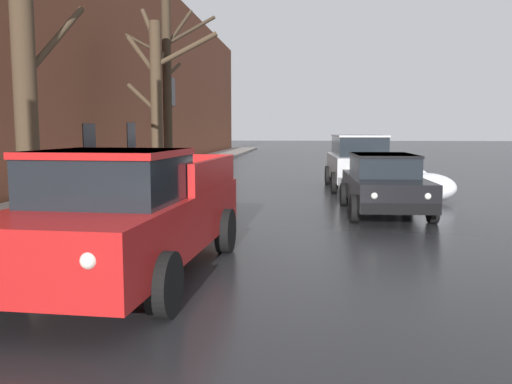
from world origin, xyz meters
name	(u,v)px	position (x,y,z in m)	size (l,w,h in m)	color
left_sidewalk_slab	(88,195)	(-5.70, 18.00, 0.08)	(2.44, 80.00, 0.16)	gray
brick_townhouse_facade	(24,27)	(-7.42, 18.01, 4.95)	(0.63, 80.00, 9.91)	brown
snow_bank_along_left_kerb	(404,176)	(4.20, 22.53, 0.34)	(1.68, 1.14, 0.69)	white
snow_bank_mid_block_left	(148,189)	(-3.87, 18.01, 0.27)	(1.68, 1.13, 0.56)	white
snow_bank_near_corner_right	(391,165)	(4.59, 28.28, 0.36)	(2.45, 1.37, 0.74)	white
snow_bank_along_right_kerb	(189,173)	(-4.00, 24.03, 0.26)	(2.54, 1.09, 0.53)	white
snow_bank_far_right_pile	(426,188)	(4.03, 17.96, 0.40)	(1.67, 1.36, 0.81)	white
bare_tree_second_along_sidewalk	(27,49)	(-4.54, 12.70, 3.51)	(3.35, 2.86, 6.50)	#423323
bare_tree_mid_block	(157,94)	(-4.59, 21.70, 3.27)	(3.53, 2.05, 6.36)	#423323
bare_tree_far_down_block	(169,81)	(-4.55, 23.19, 3.83)	(3.20, 1.84, 7.13)	#382B1E
pickup_truck_red_approaching_near_lane	(131,214)	(-1.59, 9.71, 0.88)	(2.32, 5.35, 1.76)	red
sedan_black_parked_kerbside_close	(384,182)	(2.59, 15.83, 0.75)	(1.91, 4.30, 1.42)	black
suv_silver_parked_kerbside_mid	(358,160)	(2.46, 21.32, 0.99)	(2.14, 4.60, 1.82)	#B7B7BC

